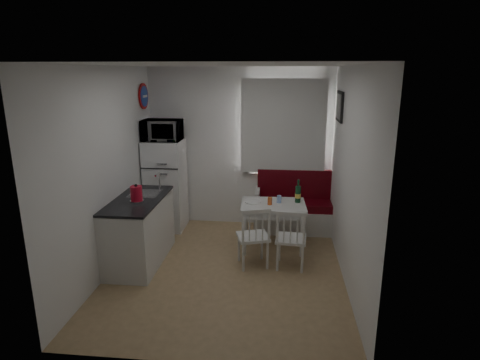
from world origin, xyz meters
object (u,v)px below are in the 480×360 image
Objects in this scene: dining_table at (273,209)px; wine_bottle at (298,191)px; fridge at (166,185)px; kettle at (136,194)px; microwave at (162,130)px; chair_right at (291,233)px; kitchen_counter at (140,230)px; chair_left at (253,231)px; bench at (297,211)px.

dining_table is 2.79× the size of wine_bottle.
kettle is at bearing -88.77° from fridge.
microwave reaches higher than dining_table.
chair_right is 2.40m from fridge.
fridge is at bearing 90.00° from microwave.
kitchen_counter is 2.04m from chair_right.
kitchen_counter is 2.69× the size of chair_left.
wine_bottle is (2.13, 0.71, 0.40)m from kitchen_counter.
fridge is (-2.02, 1.29, 0.22)m from chair_right.
kitchen_counter is 1.54m from chair_left.
microwave is at bearing -90.00° from fridge.
wine_bottle is (0.60, 0.76, 0.33)m from chair_left.
dining_table is (1.78, 0.61, 0.16)m from kitchen_counter.
chair_left is 1.57m from kettle.
bench is 5.77× the size of kettle.
microwave reaches higher than bench.
wine_bottle reaches higher than chair_left.
dining_table is 1.60× the size of microwave.
microwave is 1.48m from kettle.
fridge is at bearing -177.01° from bench.
kitchen_counter reaches higher than kettle.
wine_bottle is at bearing -12.90° from microwave.
chair_right is at bearing -71.62° from dining_table.
dining_table is 2.12m from microwave.
wine_bottle is (-0.02, -0.65, 0.53)m from bench.
dining_table is 1.94m from kettle.
wine_bottle is at bearing 34.85° from chair_left.
bench reaches higher than chair_right.
bench is at bearing 32.15° from kitchen_counter.
dining_table is 0.71m from chair_right.
kettle reaches higher than wine_bottle.
fridge is 0.90m from microwave.
kitchen_counter is 0.59m from kettle.
chair_right is (0.25, -0.66, -0.10)m from dining_table.
chair_left is at bearing -175.29° from chair_right.
wine_bottle is (0.10, 0.76, 0.34)m from chair_right.
dining_table is 1.88m from fridge.
microwave is (0.00, -0.05, 0.90)m from fridge.
dining_table is 0.64× the size of fridge.
chair_right is 1.89× the size of kettle.
chair_left is 0.50m from chair_right.
microwave reaches higher than chair_right.
kettle is (0.03, -1.35, -0.62)m from microwave.
microwave reaches higher than chair_left.
kettle is (-1.99, -0.10, 0.50)m from chair_right.
bench is 4.03× the size of wine_bottle.
dining_table is at bearing 115.39° from chair_right.
microwave is 2.50× the size of kettle.
dining_table is 1.92× the size of chair_left.
fridge reaches higher than bench.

